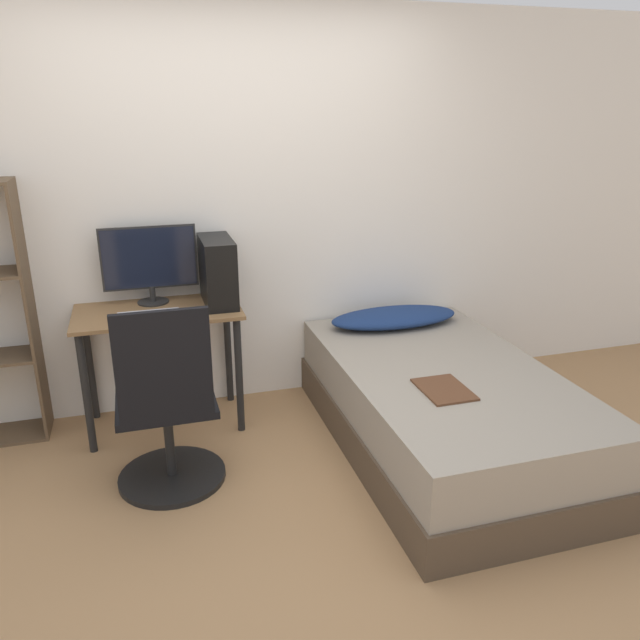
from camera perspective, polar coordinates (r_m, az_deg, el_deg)
ground_plane at (r=3.13m, az=-2.32°, el=-18.61°), size 14.00×14.00×0.00m
wall_back at (r=4.02m, az=-8.08°, el=9.57°), size 8.00×0.05×2.50m
desk at (r=3.86m, az=-14.47°, el=-1.05°), size 0.97×0.53×0.75m
office_chair at (r=3.30m, az=-13.75°, el=-8.81°), size 0.57×0.57×1.03m
bed at (r=3.71m, az=11.12°, el=-7.86°), size 1.16×2.00×0.50m
pillow at (r=4.20m, az=6.80°, el=0.25°), size 0.88×0.36×0.11m
magazine at (r=3.32m, az=11.27°, el=-6.25°), size 0.24×0.32×0.01m
monitor at (r=3.89m, az=-15.32°, el=5.21°), size 0.56×0.19×0.47m
keyboard at (r=3.71m, az=-15.38°, el=0.45°), size 0.35×0.14×0.02m
pc_tower at (r=3.81m, az=-9.34°, el=4.43°), size 0.18×0.42×0.40m
mouse at (r=3.71m, az=-11.94°, el=0.78°), size 0.06×0.09×0.02m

